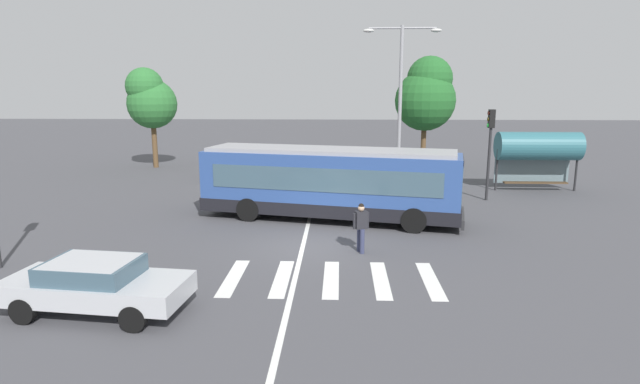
{
  "coord_description": "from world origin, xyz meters",
  "views": [
    {
      "loc": [
        1.08,
        -17.09,
        5.44
      ],
      "look_at": [
        0.25,
        3.28,
        1.3
      ],
      "focal_mm": 28.04,
      "sensor_mm": 36.0,
      "label": 1
    }
  ],
  "objects": [
    {
      "name": "background_tree_right",
      "position": [
        7.09,
        18.77,
        5.19
      ],
      "size": [
        4.23,
        4.23,
        7.83
      ],
      "color": "brown",
      "rests_on": "ground_plane"
    },
    {
      "name": "bus_stop_shelter",
      "position": [
        11.9,
        10.58,
        2.42
      ],
      "size": [
        4.44,
        1.54,
        3.25
      ],
      "color": "#28282B",
      "rests_on": "ground_plane"
    },
    {
      "name": "foreground_sedan",
      "position": [
        -4.96,
        -5.66,
        0.77
      ],
      "size": [
        4.67,
        2.28,
        1.35
      ],
      "color": "black",
      "rests_on": "ground_plane"
    },
    {
      "name": "parked_car_champagne",
      "position": [
        -3.08,
        14.29,
        0.77
      ],
      "size": [
        1.95,
        4.54,
        1.35
      ],
      "color": "black",
      "rests_on": "ground_plane"
    },
    {
      "name": "twin_arm_street_lamp",
      "position": [
        4.39,
        11.24,
        5.47
      ],
      "size": [
        4.24,
        0.32,
        8.92
      ],
      "color": "#939399",
      "rests_on": "ground_plane"
    },
    {
      "name": "parked_car_red",
      "position": [
        -0.38,
        14.1,
        0.77
      ],
      "size": [
        2.05,
        4.59,
        1.35
      ],
      "color": "black",
      "rests_on": "ground_plane"
    },
    {
      "name": "background_tree_left",
      "position": [
        -12.34,
        18.12,
        4.87
      ],
      "size": [
        3.46,
        3.46,
        7.04
      ],
      "color": "brown",
      "rests_on": "ground_plane"
    },
    {
      "name": "crosswalk_painted_stripes",
      "position": [
        0.84,
        -3.18,
        0.0
      ],
      "size": [
        6.26,
        3.0,
        0.01
      ],
      "color": "silver",
      "rests_on": "ground_plane"
    },
    {
      "name": "ground_plane",
      "position": [
        0.0,
        0.0,
        0.0
      ],
      "size": [
        160.0,
        160.0,
        0.0
      ],
      "primitive_type": "plane",
      "color": "#47474C"
    },
    {
      "name": "city_transit_bus",
      "position": [
        0.65,
        3.8,
        1.59
      ],
      "size": [
        11.34,
        4.92,
        3.06
      ],
      "color": "black",
      "rests_on": "ground_plane"
    },
    {
      "name": "parked_car_silver",
      "position": [
        2.36,
        13.93,
        0.77
      ],
      "size": [
        1.95,
        4.54,
        1.35
      ],
      "color": "black",
      "rests_on": "ground_plane"
    },
    {
      "name": "lane_center_line",
      "position": [
        -0.23,
        2.0,
        0.0
      ],
      "size": [
        0.16,
        24.0,
        0.01
      ],
      "primitive_type": "cube",
      "color": "silver",
      "rests_on": "ground_plane"
    },
    {
      "name": "parked_car_teal",
      "position": [
        4.87,
        13.91,
        0.77
      ],
      "size": [
        1.96,
        4.55,
        1.35
      ],
      "color": "black",
      "rests_on": "ground_plane"
    },
    {
      "name": "parked_car_white",
      "position": [
        -5.9,
        14.23,
        0.77
      ],
      "size": [
        1.88,
        4.5,
        1.35
      ],
      "color": "black",
      "rests_on": "ground_plane"
    },
    {
      "name": "traffic_light_far_corner",
      "position": [
        8.5,
        7.96,
        3.06
      ],
      "size": [
        0.33,
        0.32,
        4.55
      ],
      "color": "#28282B",
      "rests_on": "ground_plane"
    },
    {
      "name": "pedestrian_crossing_street",
      "position": [
        1.8,
        -0.66,
        0.97
      ],
      "size": [
        0.55,
        0.4,
        1.72
      ],
      "color": "#333856",
      "rests_on": "ground_plane"
    }
  ]
}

